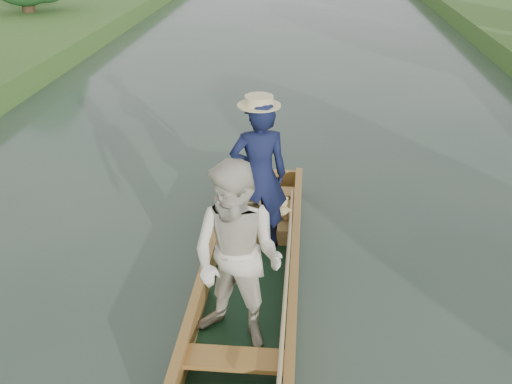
{
  "coord_description": "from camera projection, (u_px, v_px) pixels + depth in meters",
  "views": [
    {
      "loc": [
        0.55,
        -5.63,
        4.11
      ],
      "look_at": [
        0.0,
        0.6,
        0.95
      ],
      "focal_mm": 40.0,
      "sensor_mm": 36.0,
      "label": 1
    }
  ],
  "objects": [
    {
      "name": "punt",
      "position": [
        249.0,
        238.0,
        6.33
      ],
      "size": [
        1.18,
        5.0,
        2.1
      ],
      "color": "black",
      "rests_on": "ground"
    },
    {
      "name": "ground",
      "position": [
        252.0,
        284.0,
        6.9
      ],
      "size": [
        120.0,
        120.0,
        0.0
      ],
      "primitive_type": "plane",
      "color": "#283D30",
      "rests_on": "ground"
    }
  ]
}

